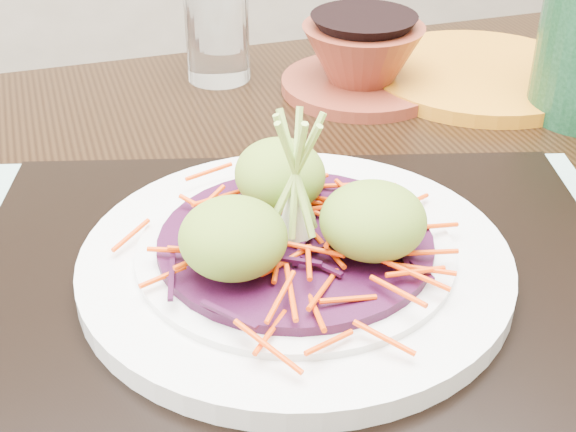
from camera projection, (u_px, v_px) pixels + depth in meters
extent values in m
cube|color=black|center=(323.00, 266.00, 0.56)|extent=(1.23, 0.88, 0.04)
cube|color=#83A998|center=(295.00, 298.00, 0.50)|extent=(0.51, 0.43, 0.00)
cube|color=black|center=(295.00, 284.00, 0.49)|extent=(0.45, 0.37, 0.02)
cylinder|color=silver|center=(295.00, 263.00, 0.48)|extent=(0.26, 0.26, 0.01)
cylinder|color=silver|center=(295.00, 251.00, 0.48)|extent=(0.19, 0.19, 0.01)
cylinder|color=#350A2B|center=(295.00, 242.00, 0.47)|extent=(0.16, 0.16, 0.01)
ellipsoid|color=olive|center=(234.00, 238.00, 0.44)|extent=(0.06, 0.06, 0.04)
ellipsoid|color=olive|center=(373.00, 221.00, 0.45)|extent=(0.06, 0.06, 0.04)
ellipsoid|color=olive|center=(280.00, 175.00, 0.50)|extent=(0.06, 0.06, 0.04)
cylinder|color=white|center=(217.00, 35.00, 0.78)|extent=(0.07, 0.07, 0.09)
cylinder|color=maroon|center=(361.00, 85.00, 0.77)|extent=(0.17, 0.17, 0.01)
cylinder|color=#B86C14|center=(479.00, 74.00, 0.79)|extent=(0.28, 0.28, 0.01)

